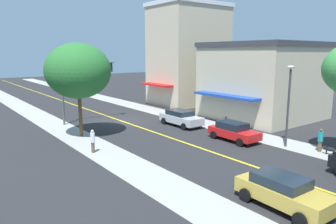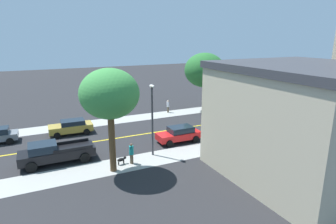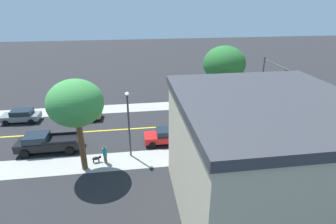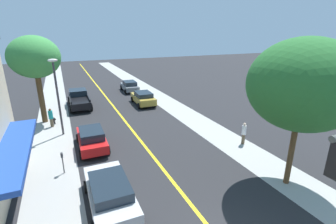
# 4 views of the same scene
# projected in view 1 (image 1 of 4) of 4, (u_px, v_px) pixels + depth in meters

# --- Properties ---
(ground_plane) EXTENTS (140.00, 140.00, 0.00)m
(ground_plane) POSITION_uv_depth(u_px,v_px,m) (122.00, 121.00, 32.85)
(ground_plane) COLOR #262628
(sidewalk_left) EXTENTS (2.81, 126.00, 0.01)m
(sidewalk_left) POSITION_uv_depth(u_px,v_px,m) (169.00, 114.00, 36.47)
(sidewalk_left) COLOR #9E9E99
(sidewalk_left) RESTS_ON ground
(sidewalk_right) EXTENTS (2.81, 126.00, 0.01)m
(sidewalk_right) POSITION_uv_depth(u_px,v_px,m) (63.00, 130.00, 29.23)
(sidewalk_right) COLOR #9E9E99
(sidewalk_right) RESTS_ON ground
(road_centerline_stripe) EXTENTS (0.20, 126.00, 0.00)m
(road_centerline_stripe) POSITION_uv_depth(u_px,v_px,m) (122.00, 121.00, 32.85)
(road_centerline_stripe) COLOR yellow
(road_centerline_stripe) RESTS_ON ground
(pale_office_building) EXTENTS (10.79, 7.46, 13.38)m
(pale_office_building) POSITION_uv_depth(u_px,v_px,m) (188.00, 54.00, 43.47)
(pale_office_building) COLOR beige
(pale_office_building) RESTS_ON ground
(tan_rowhouse) EXTENTS (12.10, 10.21, 8.01)m
(tan_rowhouse) POSITION_uv_depth(u_px,v_px,m) (264.00, 80.00, 34.23)
(tan_rowhouse) COLOR beige
(tan_rowhouse) RESTS_ON ground
(street_tree_right_corner) EXTENTS (5.33, 5.33, 7.75)m
(street_tree_right_corner) POSITION_uv_depth(u_px,v_px,m) (78.00, 71.00, 25.96)
(street_tree_right_corner) COLOR brown
(street_tree_right_corner) RESTS_ON ground
(fire_hydrant) EXTENTS (0.44, 0.24, 0.75)m
(fire_hydrant) POSITION_uv_depth(u_px,v_px,m) (168.00, 114.00, 34.95)
(fire_hydrant) COLOR red
(fire_hydrant) RESTS_ON ground
(parking_meter) EXTENTS (0.12, 0.18, 1.31)m
(parking_meter) POSITION_uv_depth(u_px,v_px,m) (226.00, 121.00, 28.70)
(parking_meter) COLOR #4C4C51
(parking_meter) RESTS_ON ground
(traffic_light_mast) EXTENTS (5.72, 0.32, 6.35)m
(traffic_light_mast) POSITION_uv_depth(u_px,v_px,m) (80.00, 80.00, 31.53)
(traffic_light_mast) COLOR #474C47
(traffic_light_mast) RESTS_ON ground
(street_lamp) EXTENTS (0.70, 0.36, 6.04)m
(street_lamp) POSITION_uv_depth(u_px,v_px,m) (289.00, 97.00, 23.28)
(street_lamp) COLOR #38383D
(street_lamp) RESTS_ON ground
(red_sedan_left_curb) EXTENTS (2.00, 4.23, 1.47)m
(red_sedan_left_curb) POSITION_uv_depth(u_px,v_px,m) (234.00, 131.00, 25.49)
(red_sedan_left_curb) COLOR red
(red_sedan_left_curb) RESTS_ON ground
(gold_sedan_right_curb) EXTENTS (2.15, 4.34, 1.47)m
(gold_sedan_right_curb) POSITION_uv_depth(u_px,v_px,m) (283.00, 191.00, 14.42)
(gold_sedan_right_curb) COLOR #B29338
(gold_sedan_right_curb) RESTS_ON ground
(silver_sedan_left_curb) EXTENTS (2.11, 4.66, 1.48)m
(silver_sedan_left_curb) POSITION_uv_depth(u_px,v_px,m) (181.00, 118.00, 30.72)
(silver_sedan_left_curb) COLOR #B7BABF
(silver_sedan_left_curb) RESTS_ON ground
(pedestrian_teal_shirt) EXTENTS (0.36, 0.36, 1.67)m
(pedestrian_teal_shirt) POSITION_uv_depth(u_px,v_px,m) (320.00, 140.00, 22.60)
(pedestrian_teal_shirt) COLOR brown
(pedestrian_teal_shirt) RESTS_ON ground
(pedestrian_white_shirt) EXTENTS (0.32, 0.32, 1.66)m
(pedestrian_white_shirt) POSITION_uv_depth(u_px,v_px,m) (93.00, 140.00, 22.35)
(pedestrian_white_shirt) COLOR brown
(pedestrian_white_shirt) RESTS_ON ground
(small_dog) EXTENTS (0.39, 0.80, 0.59)m
(small_dog) POSITION_uv_depth(u_px,v_px,m) (329.00, 149.00, 21.99)
(small_dog) COLOR black
(small_dog) RESTS_ON ground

